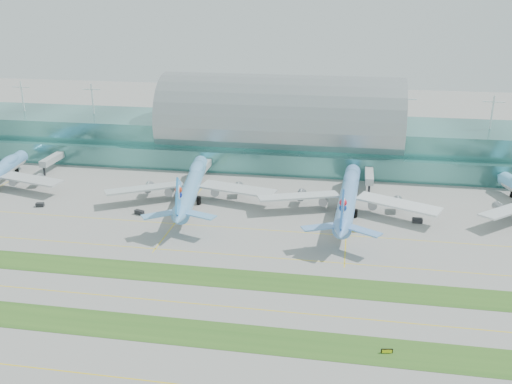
% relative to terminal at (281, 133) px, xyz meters
% --- Properties ---
extents(ground, '(700.00, 700.00, 0.00)m').
position_rel_terminal_xyz_m(ground, '(-0.01, -128.79, -14.23)').
color(ground, gray).
rests_on(ground, ground).
extents(terminal, '(340.00, 69.10, 36.00)m').
position_rel_terminal_xyz_m(terminal, '(0.00, 0.00, 0.00)').
color(terminal, '#3D7A75').
rests_on(terminal, ground).
extents(grass_strip_near, '(420.00, 12.00, 0.08)m').
position_rel_terminal_xyz_m(grass_strip_near, '(-0.01, -156.79, -14.19)').
color(grass_strip_near, '#2D591E').
rests_on(grass_strip_near, ground).
extents(grass_strip_far, '(420.00, 12.00, 0.08)m').
position_rel_terminal_xyz_m(grass_strip_far, '(-0.01, -126.79, -14.19)').
color(grass_strip_far, '#2D591E').
rests_on(grass_strip_far, ground).
extents(taxiline_a, '(420.00, 0.35, 0.01)m').
position_rel_terminal_xyz_m(taxiline_a, '(-0.01, -176.79, -14.22)').
color(taxiline_a, yellow).
rests_on(taxiline_a, ground).
extents(taxiline_b, '(420.00, 0.35, 0.01)m').
position_rel_terminal_xyz_m(taxiline_b, '(-0.01, -142.79, -14.22)').
color(taxiline_b, yellow).
rests_on(taxiline_b, ground).
extents(taxiline_c, '(420.00, 0.35, 0.01)m').
position_rel_terminal_xyz_m(taxiline_c, '(-0.01, -110.79, -14.22)').
color(taxiline_c, yellow).
rests_on(taxiline_c, ground).
extents(taxiline_d, '(420.00, 0.35, 0.01)m').
position_rel_terminal_xyz_m(taxiline_d, '(-0.01, -88.79, -14.22)').
color(taxiline_d, yellow).
rests_on(taxiline_d, ground).
extents(airliner_b, '(69.91, 80.05, 22.07)m').
position_rel_terminal_xyz_m(airliner_b, '(-28.60, -63.70, -7.42)').
color(airliner_b, '#64A7DD').
rests_on(airliner_b, ground).
extents(airliner_c, '(70.97, 80.60, 22.19)m').
position_rel_terminal_xyz_m(airliner_c, '(35.32, -66.20, -7.38)').
color(airliner_c, '#659CE0').
rests_on(airliner_c, ground).
extents(gse_b, '(3.44, 2.52, 1.59)m').
position_rel_terminal_xyz_m(gse_b, '(-87.49, -81.14, -13.43)').
color(gse_b, black).
rests_on(gse_b, ground).
extents(gse_c, '(4.06, 2.85, 1.65)m').
position_rel_terminal_xyz_m(gse_c, '(-44.92, -82.19, -13.40)').
color(gse_c, black).
rests_on(gse_c, ground).
extents(gse_d, '(3.11, 1.97, 1.49)m').
position_rel_terminal_xyz_m(gse_d, '(-30.84, -76.25, -13.48)').
color(gse_d, black).
rests_on(gse_d, ground).
extents(gse_e, '(3.01, 2.04, 1.27)m').
position_rel_terminal_xyz_m(gse_e, '(37.83, -84.61, -13.59)').
color(gse_e, '#C2B20B').
rests_on(gse_e, ground).
extents(gse_f, '(3.82, 2.06, 1.79)m').
position_rel_terminal_xyz_m(gse_f, '(61.57, -72.53, -13.33)').
color(gse_f, black).
rests_on(gse_f, ground).
extents(taxiway_sign_east, '(2.90, 0.78, 1.22)m').
position_rel_terminal_xyz_m(taxiway_sign_east, '(46.59, -157.17, -13.62)').
color(taxiway_sign_east, black).
rests_on(taxiway_sign_east, ground).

